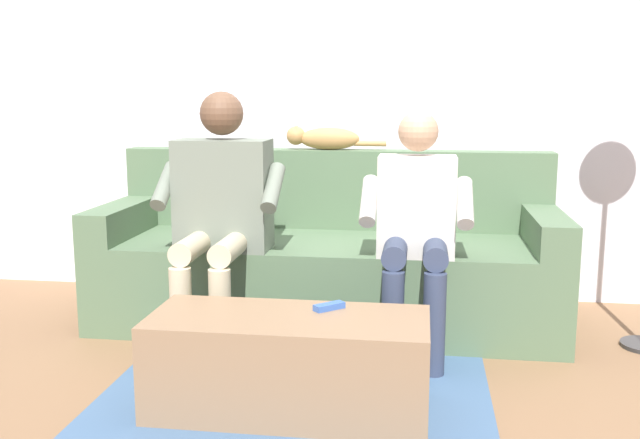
# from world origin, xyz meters

# --- Properties ---
(ground_plane) EXTENTS (8.00, 8.00, 0.00)m
(ground_plane) POSITION_xyz_m (0.00, 0.60, 0.00)
(ground_plane) COLOR #846042
(back_wall) EXTENTS (4.67, 0.06, 2.52)m
(back_wall) POSITION_xyz_m (0.00, -0.71, 1.26)
(back_wall) COLOR silver
(back_wall) RESTS_ON ground
(couch) EXTENTS (2.41, 0.85, 0.90)m
(couch) POSITION_xyz_m (0.00, -0.13, 0.31)
(couch) COLOR #516B4C
(couch) RESTS_ON ground
(coffee_table) EXTENTS (1.07, 0.45, 0.38)m
(coffee_table) POSITION_xyz_m (0.00, 1.02, 0.19)
(coffee_table) COLOR #8C6B4C
(coffee_table) RESTS_ON ground
(person_left_seated) EXTENTS (0.51, 0.50, 1.14)m
(person_left_seated) POSITION_xyz_m (-0.47, 0.30, 0.64)
(person_left_seated) COLOR beige
(person_left_seated) RESTS_ON ground
(person_right_seated) EXTENTS (0.61, 0.58, 1.23)m
(person_right_seated) POSITION_xyz_m (0.47, 0.29, 0.70)
(person_right_seated) COLOR slate
(person_right_seated) RESTS_ON ground
(cat_on_backrest) EXTENTS (0.57, 0.12, 0.14)m
(cat_on_backrest) POSITION_xyz_m (0.06, -0.43, 0.97)
(cat_on_backrest) COLOR #B7844C
(cat_on_backrest) RESTS_ON couch
(remote_blue) EXTENTS (0.12, 0.12, 0.02)m
(remote_blue) POSITION_xyz_m (-0.14, 0.91, 0.39)
(remote_blue) COLOR #3860B7
(remote_blue) RESTS_ON coffee_table
(floor_rug) EXTENTS (1.58, 1.57, 0.01)m
(floor_rug) POSITION_xyz_m (0.00, 0.88, 0.00)
(floor_rug) COLOR #426084
(floor_rug) RESTS_ON ground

